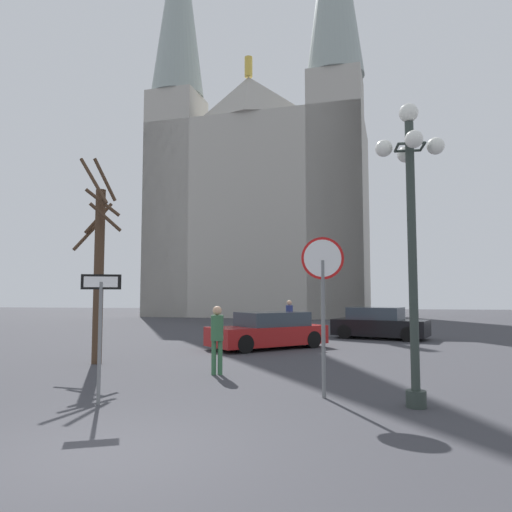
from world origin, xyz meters
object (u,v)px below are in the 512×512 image
Objects in this scene: one_way_arrow_sign at (100,318)px; stop_sign at (323,283)px; parked_car_far_black at (379,324)px; pedestrian_standing at (217,333)px; street_lamp at (411,213)px; bare_tree at (99,264)px; cathedral at (259,178)px; pedestrian_walking at (289,315)px; parked_car_near_red at (269,331)px.

stop_sign is at bearing 16.09° from one_way_arrow_sign.
one_way_arrow_sign is 0.53× the size of parked_car_far_black.
parked_car_far_black is at bearing 64.52° from pedestrian_standing.
bare_tree is at bearing 153.27° from street_lamp.
pedestrian_standing is (3.57, -31.69, -11.90)m from cathedral.
parked_car_far_black is 4.15m from pedestrian_walking.
pedestrian_walking is at bearing -167.38° from parked_car_far_black.
cathedral reaches higher than stop_sign.
one_way_arrow_sign is at bearing -62.41° from bare_tree.
one_way_arrow_sign is (2.15, -35.17, -11.37)m from cathedral.
cathedral is 9.14× the size of parked_car_near_red.
pedestrian_standing is at bearing 146.81° from street_lamp.
street_lamp is 1.24× the size of parked_car_far_black.
cathedral is at bearing 99.15° from parked_car_near_red.
bare_tree is 3.50× the size of pedestrian_standing.
pedestrian_standing is at bearing -115.48° from parked_car_far_black.
street_lamp is at bearing -18.60° from stop_sign.
cathedral is 23.91× the size of pedestrian_standing.
cathedral is 34.04m from pedestrian_standing.
bare_tree is at bearing -133.79° from parked_car_near_red.
pedestrian_walking is (-1.67, 12.02, -1.19)m from stop_sign.
parked_car_near_red is 6.44m from parked_car_far_black.
street_lamp is at bearing -66.87° from parked_car_near_red.
parked_car_far_black is at bearing 86.96° from street_lamp.
pedestrian_standing is at bearing -96.07° from pedestrian_walking.
pedestrian_walking is at bearing 79.47° from one_way_arrow_sign.
street_lamp is at bearing -93.04° from parked_car_far_black.
pedestrian_walking is at bearing 83.93° from pedestrian_standing.
street_lamp is at bearing -26.73° from bare_tree.
street_lamp is 3.20× the size of pedestrian_walking.
bare_tree is 13.13m from parked_car_far_black.
pedestrian_walking reaches higher than parked_car_far_black.
street_lamp reaches higher than pedestrian_standing.
cathedral is 36.17m from stop_sign.
parked_car_near_red is 6.05m from pedestrian_standing.
bare_tree is at bearing 151.41° from stop_sign.
pedestrian_walking is at bearing 104.77° from street_lamp.
cathedral reaches higher than pedestrian_standing.
pedestrian_walking reaches higher than pedestrian_standing.
parked_car_near_red is 2.62× the size of pedestrian_standing.
stop_sign is 1.84× the size of pedestrian_standing.
parked_car_far_black reaches higher than parked_car_near_red.
pedestrian_standing is (-2.70, 2.29, -1.21)m from stop_sign.
parked_car_far_black is (2.36, 12.92, -1.59)m from stop_sign.
pedestrian_standing is (-1.03, -9.73, -0.02)m from pedestrian_walking.
pedestrian_walking is (0.47, 3.71, 0.43)m from parked_car_near_red.
parked_car_far_black is (8.64, -21.06, -12.27)m from cathedral.
bare_tree is at bearing 161.37° from pedestrian_standing.
stop_sign is at bearing -82.10° from pedestrian_walking.
pedestrian_standing is (-4.35, 2.84, -2.49)m from street_lamp.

